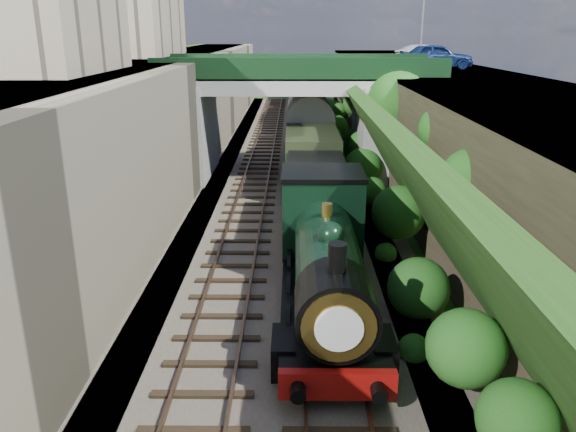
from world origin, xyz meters
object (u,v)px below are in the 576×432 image
object	(u,v)px
car_silver	(424,54)
tree	(399,108)
road_bridge	(306,111)
tender	(317,201)
lamppost	(423,15)
locomotive	(326,261)
car_blue	(436,56)

from	to	relation	value
car_silver	tree	bearing A→B (deg)	142.47
tree	road_bridge	bearing A→B (deg)	150.68
road_bridge	tender	distance (m)	10.57
lamppost	locomotive	bearing A→B (deg)	-107.83
car_blue	car_silver	size ratio (longest dim) A/B	1.11
car_blue	tender	world-z (taller)	car_blue
road_bridge	locomotive	world-z (taller)	road_bridge
lamppost	locomotive	xyz separation A→B (m)	(-7.58, -23.56, -7.67)
tender	car_blue	bearing A→B (deg)	60.51
road_bridge	locomotive	size ratio (longest dim) A/B	1.56
road_bridge	tree	world-z (taller)	road_bridge
lamppost	car_silver	bearing A→B (deg)	74.01
locomotive	tender	bearing A→B (deg)	90.00
lamppost	tree	bearing A→B (deg)	-108.20
lamppost	car_silver	xyz separation A→B (m)	(1.05, 3.67, -2.63)
tree	lamppost	xyz separation A→B (m)	(2.86, 8.71, 4.92)
car_silver	lamppost	bearing A→B (deg)	144.03
car_silver	car_blue	bearing A→B (deg)	155.66
locomotive	car_silver	bearing A→B (deg)	72.42
tender	tree	bearing A→B (deg)	57.80
car_blue	locomotive	bearing A→B (deg)	156.11
lamppost	locomotive	world-z (taller)	lamppost
tree	car_blue	world-z (taller)	car_blue
tender	car_silver	bearing A→B (deg)	66.52
lamppost	road_bridge	bearing A→B (deg)	-142.92
car_silver	tender	size ratio (longest dim) A/B	0.70
car_silver	locomotive	world-z (taller)	car_silver
car_silver	locomotive	size ratio (longest dim) A/B	0.41
lamppost	car_silver	distance (m)	4.64
car_blue	tender	size ratio (longest dim) A/B	0.77
lamppost	locomotive	size ratio (longest dim) A/B	0.59
car_blue	locomotive	xyz separation A→B (m)	(-8.23, -21.91, -5.15)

